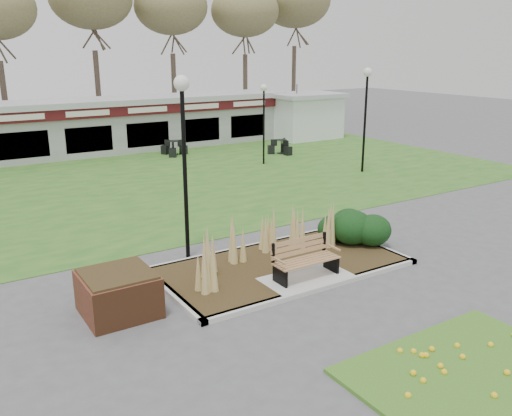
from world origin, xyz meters
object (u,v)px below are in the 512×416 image
park_bench (304,258)px  lamp_post_far_right (366,97)px  bistro_set_d (174,150)px  food_pavilion (81,127)px  brick_planter (118,293)px  service_hut (305,115)px  lamp_post_mid_right (264,106)px  bistro_set_c (281,149)px  patio_umbrella (296,116)px  lamp_post_near_left (183,128)px

park_bench → lamp_post_far_right: size_ratio=0.36×
park_bench → bistro_set_d: park_bench is taller
food_pavilion → brick_planter: bearing=-103.1°
service_hut → lamp_post_mid_right: lamp_post_mid_right is taller
service_hut → bistro_set_c: size_ratio=3.07×
brick_planter → service_hut: size_ratio=0.34×
bistro_set_c → park_bench: bearing=-123.0°
lamp_post_far_right → bistro_set_c: 6.54m
lamp_post_far_right → patio_umbrella: lamp_post_far_right is taller
lamp_post_mid_right → bistro_set_c: size_ratio=2.71×
lamp_post_near_left → lamp_post_mid_right: lamp_post_near_left is taller
lamp_post_far_right → lamp_post_near_left: bearing=-154.8°
lamp_post_near_left → patio_umbrella: bearing=45.5°
food_pavilion → lamp_post_far_right: lamp_post_far_right is taller
park_bench → lamp_post_near_left: (-1.73, 2.95, 2.95)m
brick_planter → lamp_post_near_left: 4.62m
service_hut → patio_umbrella: service_hut is taller
brick_planter → service_hut: 24.71m
bistro_set_d → food_pavilion: bearing=143.5°
lamp_post_mid_right → lamp_post_near_left: bearing=-132.6°
brick_planter → lamp_post_mid_right: size_ratio=0.39×
bistro_set_c → lamp_post_far_right: bearing=-84.0°
food_pavilion → park_bench: bearing=-90.0°
park_bench → bistro_set_c: park_bench is taller
park_bench → food_pavilion: (0.00, 19.71, 0.89)m
food_pavilion → lamp_post_mid_right: (6.81, -7.46, 1.35)m
lamp_post_mid_right → bistro_set_c: lamp_post_mid_right is taller
service_hut → patio_umbrella: 0.67m
park_bench → lamp_post_near_left: bearing=120.4°
brick_planter → lamp_post_mid_right: lamp_post_mid_right is taller
park_bench → lamp_post_mid_right: size_ratio=0.44×
lamp_post_far_right → patio_umbrella: 10.12m
brick_planter → patio_umbrella: (17.23, 17.00, 0.97)m
service_hut → bistro_set_d: bearing=-174.0°
park_bench → brick_planter: 4.47m
service_hut → park_bench: bearing=-127.3°
brick_planter → bistro_set_c: bearing=44.5°
brick_planter → park_bench: bearing=-9.7°
food_pavilion → service_hut: (13.50, -1.96, -0.03)m
lamp_post_near_left → lamp_post_far_right: lamp_post_near_left is taller
park_bench → bistro_set_c: 16.73m
lamp_post_mid_right → lamp_post_far_right: 4.91m
brick_planter → lamp_post_far_right: lamp_post_far_right is taller
food_pavilion → lamp_post_far_right: size_ratio=5.24×
lamp_post_near_left → lamp_post_far_right: (11.43, 5.38, -0.12)m
food_pavilion → patio_umbrella: 12.98m
brick_planter → bistro_set_c: (13.51, 13.27, -0.20)m
lamp_post_near_left → bistro_set_c: 15.83m
service_hut → bistro_set_c: 5.88m
brick_planter → lamp_post_mid_right: bearing=45.7°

